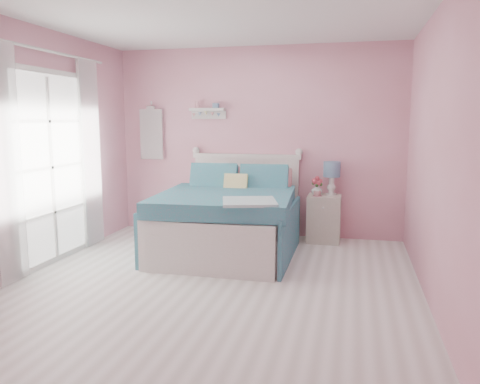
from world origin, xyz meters
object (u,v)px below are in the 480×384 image
at_px(bed, 229,220).
at_px(vase, 317,190).
at_px(table_lamp, 332,172).
at_px(teacup, 317,194).
at_px(nightstand, 324,218).

xyz_separation_m(bed, vase, (1.00, 0.75, 0.30)).
height_order(bed, table_lamp, bed).
xyz_separation_m(table_lamp, teacup, (-0.17, -0.17, -0.27)).
relative_size(nightstand, vase, 4.15).
relative_size(table_lamp, teacup, 4.73).
xyz_separation_m(nightstand, teacup, (-0.09, -0.10, 0.35)).
xyz_separation_m(vase, teacup, (0.01, -0.09, -0.04)).
distance_m(nightstand, vase, 0.40).
distance_m(bed, vase, 1.28).
height_order(nightstand, table_lamp, table_lamp).
relative_size(bed, teacup, 21.51).
bearing_deg(table_lamp, teacup, -135.87).
bearing_deg(bed, teacup, 28.86).
distance_m(table_lamp, teacup, 0.36).
distance_m(table_lamp, vase, 0.31).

